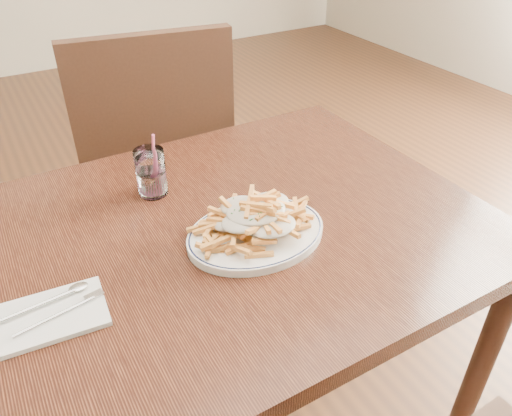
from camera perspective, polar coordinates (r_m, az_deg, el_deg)
table at (r=1.04m, az=-7.04°, el=-6.56°), size 1.20×0.80×0.75m
chair_far at (r=1.65m, az=-11.45°, el=5.42°), size 0.52×0.52×0.99m
fries_plate at (r=0.97m, az=0.00°, el=-2.94°), size 0.30×0.27×0.02m
loaded_fries at (r=0.94m, az=0.00°, el=-0.83°), size 0.27×0.24×0.07m
napkin at (r=0.88m, az=-22.62°, el=-11.37°), size 0.19×0.13×0.01m
cutlery at (r=0.88m, az=-22.80°, el=-10.84°), size 0.17×0.08×0.01m
water_glass at (r=1.11m, az=-11.87°, el=3.71°), size 0.06×0.06×0.14m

